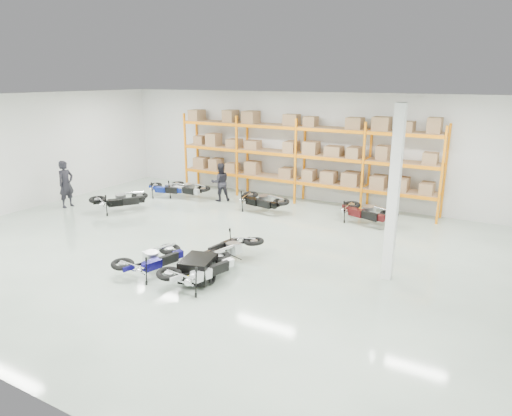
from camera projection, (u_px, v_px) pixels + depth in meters
The scene contains 14 objects.
room at pixel (210, 177), 13.37m from camera, with size 18.00×18.00×18.00m.
pallet_rack at pixel (300, 148), 18.77m from camera, with size 11.28×0.98×3.62m.
structural_column at pixel (394, 195), 11.33m from camera, with size 0.25×0.25×4.50m, color white.
moto_blue_centre at pixel (152, 255), 12.05m from camera, with size 0.79×1.77×1.08m, color #0B074D, non-canonical shape.
moto_silver_left at pixel (200, 264), 11.42m from camera, with size 0.83×1.86×1.14m, color silver, non-canonical shape.
moto_black_far_left at pixel (119, 197), 17.79m from camera, with size 0.86×1.93×1.18m, color black, non-canonical shape.
moto_touring_right at pixel (232, 244), 12.89m from camera, with size 0.78×1.76×1.07m, color black, non-canonical shape.
trailer at pixel (198, 268), 11.60m from camera, with size 0.95×1.63×0.66m.
moto_back_a at pixel (167, 186), 19.90m from camera, with size 0.76×1.71×1.04m, color navy, non-canonical shape.
moto_back_b at pixel (186, 185), 19.77m from camera, with size 0.82×1.84×1.13m, color #B5B9C0, non-canonical shape.
moto_back_c at pixel (261, 197), 17.72m from camera, with size 0.86×1.93×1.18m, color black, non-canonical shape.
moto_back_d at pixel (366, 208), 16.24m from camera, with size 0.85×1.92×1.17m, color #400C0E, non-canonical shape.
person_left at pixel (66, 184), 18.28m from camera, with size 0.69×0.45×1.89m, color black.
person_back at pixel (220, 182), 19.23m from camera, with size 0.79×0.61×1.62m, color black.
Camera 1 is at (7.61, -10.75, 5.07)m, focal length 32.00 mm.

